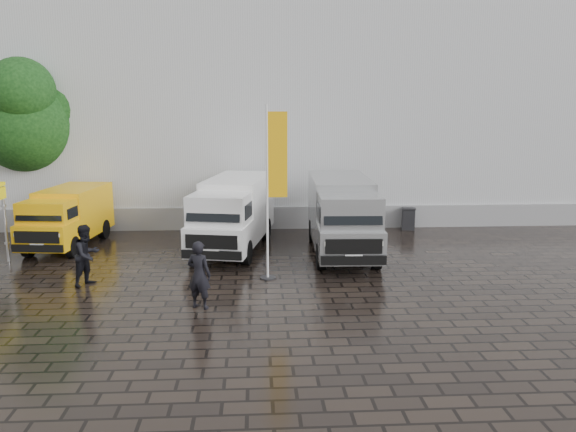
% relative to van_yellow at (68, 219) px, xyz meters
% --- Properties ---
extents(ground, '(120.00, 120.00, 0.00)m').
position_rel_van_yellow_xyz_m(ground, '(8.07, -5.14, -1.12)').
color(ground, black).
rests_on(ground, ground).
extents(exhibition_hall, '(44.00, 16.00, 12.00)m').
position_rel_van_yellow_xyz_m(exhibition_hall, '(10.07, 10.86, 4.88)').
color(exhibition_hall, silver).
rests_on(exhibition_hall, ground).
extents(hall_plinth, '(44.00, 0.15, 1.00)m').
position_rel_van_yellow_xyz_m(hall_plinth, '(10.07, 2.81, -0.62)').
color(hall_plinth, gray).
rests_on(hall_plinth, ground).
extents(van_yellow, '(2.41, 5.04, 2.24)m').
position_rel_van_yellow_xyz_m(van_yellow, '(0.00, 0.00, 0.00)').
color(van_yellow, '#FFB70D').
rests_on(van_yellow, ground).
extents(van_white, '(3.24, 6.48, 2.68)m').
position_rel_van_yellow_xyz_m(van_white, '(6.47, -0.81, 0.22)').
color(van_white, white).
rests_on(van_white, ground).
extents(van_silver, '(2.33, 6.44, 2.76)m').
position_rel_van_yellow_xyz_m(van_silver, '(10.50, -1.64, 0.26)').
color(van_silver, '#A2A4A6').
rests_on(van_silver, ground).
extents(flagpole, '(0.88, 0.50, 5.48)m').
position_rel_van_yellow_xyz_m(flagpole, '(7.87, -4.57, 1.97)').
color(flagpole, black).
rests_on(flagpole, ground).
extents(tree, '(4.28, 4.31, 7.69)m').
position_rel_van_yellow_xyz_m(tree, '(-2.69, 3.66, 3.81)').
color(tree, black).
rests_on(tree, ground).
extents(wheelie_bin, '(0.71, 0.71, 0.98)m').
position_rel_van_yellow_xyz_m(wheelie_bin, '(14.10, 2.33, -0.63)').
color(wheelie_bin, black).
rests_on(wheelie_bin, ground).
extents(person_front, '(0.81, 0.68, 1.88)m').
position_rel_van_yellow_xyz_m(person_front, '(5.77, -7.15, -0.18)').
color(person_front, black).
rests_on(person_front, ground).
extents(person_tent, '(1.08, 1.16, 1.90)m').
position_rel_van_yellow_xyz_m(person_tent, '(2.16, -4.93, -0.17)').
color(person_tent, black).
rests_on(person_tent, ground).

